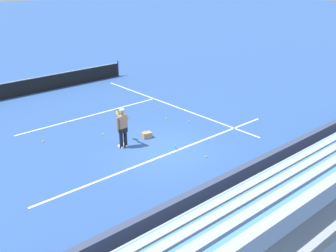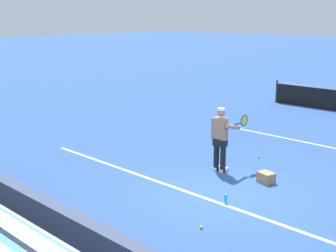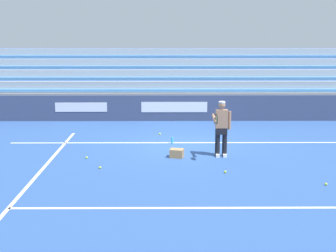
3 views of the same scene
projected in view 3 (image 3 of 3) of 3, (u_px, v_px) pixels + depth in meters
The scene contains 14 objects.
ground_plane at pixel (185, 146), 15.69m from camera, with size 160.00×160.00×0.00m, color #2D5193.
court_baseline_white at pixel (184, 143), 16.17m from camera, with size 12.00×0.10×0.01m, color white.
court_sideline_white at pixel (28, 186), 11.75m from camera, with size 0.10×12.00×0.01m, color white.
court_service_line_white at pixel (195, 208), 10.30m from camera, with size 8.22×0.10×0.01m, color white.
back_wall_sponsor_board at pixel (180, 108), 19.97m from camera, with size 22.53×0.25×1.10m.
bleacher_stand at pixel (179, 96), 22.11m from camera, with size 21.41×3.20×3.40m.
tennis_player at pixel (221, 128), 14.28m from camera, with size 0.58×0.99×1.71m.
ball_box_cardboard at pixel (177, 153), 14.33m from camera, with size 0.40×0.30×0.26m, color #A87F51.
tennis_ball_toward_net at pixel (100, 168), 13.18m from camera, with size 0.07×0.07×0.07m, color #CCE533.
tennis_ball_by_box at pixel (326, 184), 11.78m from camera, with size 0.07×0.07×0.07m, color #CCE533.
tennis_ball_on_baseline at pixel (87, 158), 14.21m from camera, with size 0.07×0.07×0.07m, color #CCE533.
tennis_ball_far_right at pixel (225, 172), 12.79m from camera, with size 0.07×0.07×0.07m, color #CCE533.
tennis_ball_stray_back at pixel (160, 134), 17.39m from camera, with size 0.07×0.07×0.07m, color #CCE533.
water_bottle at pixel (172, 140), 16.07m from camera, with size 0.07×0.07×0.22m, color #33B2E5.
Camera 3 is at (0.65, 15.21, 3.88)m, focal length 50.00 mm.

